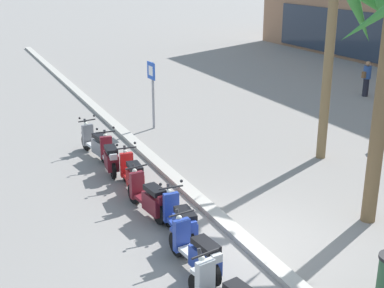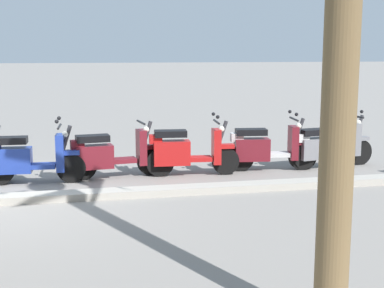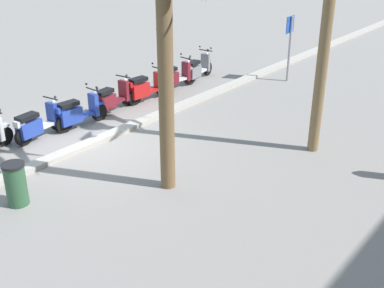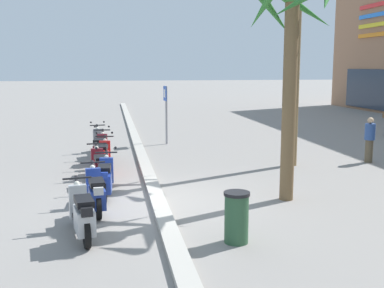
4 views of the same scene
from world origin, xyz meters
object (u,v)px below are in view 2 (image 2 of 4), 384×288
at_px(scooter_maroon_second_in_line, 265,148).
at_px(scooter_maroon_far_back, 109,155).
at_px(scooter_red_mid_rear, 186,151).
at_px(scooter_blue_last_in_row, 27,159).
at_px(scooter_grey_gap_after_mid, 327,146).

relative_size(scooter_maroon_second_in_line, scooter_maroon_far_back, 0.97).
bearing_deg(scooter_maroon_far_back, scooter_maroon_second_in_line, -179.29).
xyz_separation_m(scooter_red_mid_rear, scooter_maroon_far_back, (1.42, -0.08, -0.02)).
distance_m(scooter_maroon_second_in_line, scooter_blue_last_in_row, 4.49).
height_order(scooter_maroon_second_in_line, scooter_blue_last_in_row, same).
xyz_separation_m(scooter_grey_gap_after_mid, scooter_blue_last_in_row, (5.82, 0.23, 0.02)).
bearing_deg(scooter_maroon_far_back, scooter_grey_gap_after_mid, -179.22).
bearing_deg(scooter_grey_gap_after_mid, scooter_maroon_second_in_line, 0.93).
relative_size(scooter_maroon_far_back, scooter_blue_last_in_row, 1.02).
bearing_deg(scooter_maroon_second_in_line, scooter_grey_gap_after_mid, -179.07).
xyz_separation_m(scooter_maroon_second_in_line, scooter_blue_last_in_row, (4.49, 0.21, 0.01)).
bearing_deg(scooter_maroon_far_back, scooter_red_mid_rear, 176.63).
bearing_deg(scooter_grey_gap_after_mid, scooter_red_mid_rear, 2.78).
distance_m(scooter_red_mid_rear, scooter_maroon_far_back, 1.42).
relative_size(scooter_grey_gap_after_mid, scooter_blue_last_in_row, 1.05).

